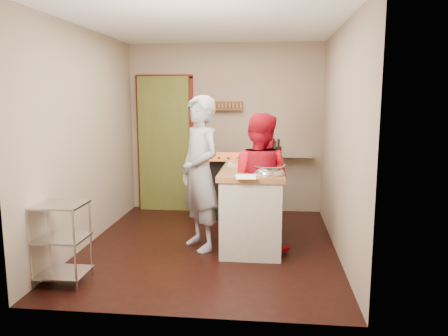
{
  "coord_description": "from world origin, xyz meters",
  "views": [
    {
      "loc": [
        0.71,
        -5.04,
        1.8
      ],
      "look_at": [
        0.17,
        0.0,
        0.96
      ],
      "focal_mm": 35.0,
      "sensor_mm": 36.0,
      "label": 1
    }
  ],
  "objects_px": {
    "person_stripe": "(200,174)",
    "person_red": "(259,182)",
    "island": "(253,205)",
    "wire_shelving": "(61,239)",
    "stove": "(226,186)"
  },
  "relations": [
    {
      "from": "person_stripe",
      "to": "person_red",
      "type": "xyz_separation_m",
      "value": [
        0.68,
        0.03,
        -0.1
      ]
    },
    {
      "from": "person_red",
      "to": "person_stripe",
      "type": "bearing_deg",
      "value": 20.13
    },
    {
      "from": "island",
      "to": "wire_shelving",
      "type": "bearing_deg",
      "value": -144.03
    },
    {
      "from": "wire_shelving",
      "to": "person_red",
      "type": "relative_size",
      "value": 0.5
    },
    {
      "from": "island",
      "to": "person_red",
      "type": "xyz_separation_m",
      "value": [
        0.07,
        -0.14,
        0.31
      ]
    },
    {
      "from": "stove",
      "to": "person_stripe",
      "type": "bearing_deg",
      "value": -95.72
    },
    {
      "from": "wire_shelving",
      "to": "person_red",
      "type": "height_order",
      "value": "person_red"
    },
    {
      "from": "wire_shelving",
      "to": "island",
      "type": "relative_size",
      "value": 0.59
    },
    {
      "from": "person_stripe",
      "to": "person_red",
      "type": "bearing_deg",
      "value": 54.34
    },
    {
      "from": "stove",
      "to": "person_stripe",
      "type": "height_order",
      "value": "person_stripe"
    },
    {
      "from": "person_red",
      "to": "wire_shelving",
      "type": "bearing_deg",
      "value": 49.24
    },
    {
      "from": "person_stripe",
      "to": "wire_shelving",
      "type": "bearing_deg",
      "value": -84.74
    },
    {
      "from": "island",
      "to": "person_red",
      "type": "height_order",
      "value": "person_red"
    },
    {
      "from": "stove",
      "to": "island",
      "type": "bearing_deg",
      "value": -70.71
    },
    {
      "from": "person_stripe",
      "to": "island",
      "type": "bearing_deg",
      "value": 67.67
    }
  ]
}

